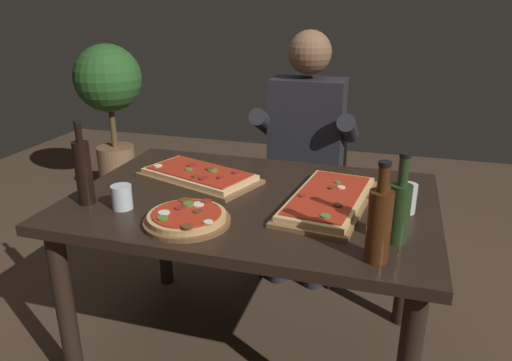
# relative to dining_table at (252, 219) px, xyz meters

# --- Properties ---
(ground_plane) EXTENTS (6.40, 6.40, 0.00)m
(ground_plane) POSITION_rel_dining_table_xyz_m (0.00, 0.00, -0.64)
(ground_plane) COLOR #4C3828
(dining_table) EXTENTS (1.40, 0.96, 0.74)m
(dining_table) POSITION_rel_dining_table_xyz_m (0.00, 0.00, 0.00)
(dining_table) COLOR black
(dining_table) RESTS_ON ground_plane
(pizza_rectangular_front) EXTENTS (0.57, 0.42, 0.05)m
(pizza_rectangular_front) POSITION_rel_dining_table_xyz_m (-0.27, 0.12, 0.12)
(pizza_rectangular_front) COLOR brown
(pizza_rectangular_front) RESTS_ON dining_table
(pizza_rectangular_left) EXTENTS (0.34, 0.59, 0.05)m
(pizza_rectangular_left) POSITION_rel_dining_table_xyz_m (0.30, 0.01, 0.11)
(pizza_rectangular_left) COLOR brown
(pizza_rectangular_left) RESTS_ON dining_table
(pizza_round_far) EXTENTS (0.30, 0.30, 0.05)m
(pizza_round_far) POSITION_rel_dining_table_xyz_m (-0.14, -0.29, 0.12)
(pizza_round_far) COLOR brown
(pizza_round_far) RESTS_ON dining_table
(wine_bottle_dark) EXTENTS (0.06, 0.06, 0.32)m
(wine_bottle_dark) POSITION_rel_dining_table_xyz_m (-0.58, -0.24, 0.22)
(wine_bottle_dark) COLOR black
(wine_bottle_dark) RESTS_ON dining_table
(oil_bottle_amber) EXTENTS (0.07, 0.07, 0.29)m
(oil_bottle_amber) POSITION_rel_dining_table_xyz_m (0.55, -0.22, 0.21)
(oil_bottle_amber) COLOR #233819
(oil_bottle_amber) RESTS_ON dining_table
(vinegar_bottle_green) EXTENTS (0.07, 0.07, 0.31)m
(vinegar_bottle_green) POSITION_rel_dining_table_xyz_m (0.49, -0.36, 0.22)
(vinegar_bottle_green) COLOR #47230F
(vinegar_bottle_green) RESTS_ON dining_table
(tumbler_near_camera) EXTENTS (0.07, 0.07, 0.11)m
(tumbler_near_camera) POSITION_rel_dining_table_xyz_m (0.57, 0.02, 0.14)
(tumbler_near_camera) COLOR silver
(tumbler_near_camera) RESTS_ON dining_table
(tumbler_far_side) EXTENTS (0.08, 0.08, 0.09)m
(tumbler_far_side) POSITION_rel_dining_table_xyz_m (-0.43, -0.25, 0.13)
(tumbler_far_side) COLOR silver
(tumbler_far_side) RESTS_ON dining_table
(diner_chair) EXTENTS (0.44, 0.44, 0.87)m
(diner_chair) POSITION_rel_dining_table_xyz_m (0.06, 0.86, -0.16)
(diner_chair) COLOR black
(diner_chair) RESTS_ON ground_plane
(seated_diner) EXTENTS (0.53, 0.41, 1.33)m
(seated_diner) POSITION_rel_dining_table_xyz_m (0.06, 0.74, 0.10)
(seated_diner) COLOR #23232D
(seated_diner) RESTS_ON ground_plane
(potted_plant_corner) EXTENTS (0.50, 0.50, 1.18)m
(potted_plant_corner) POSITION_rel_dining_table_xyz_m (-1.59, 1.48, 0.13)
(potted_plant_corner) COLOR #846042
(potted_plant_corner) RESTS_ON ground_plane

